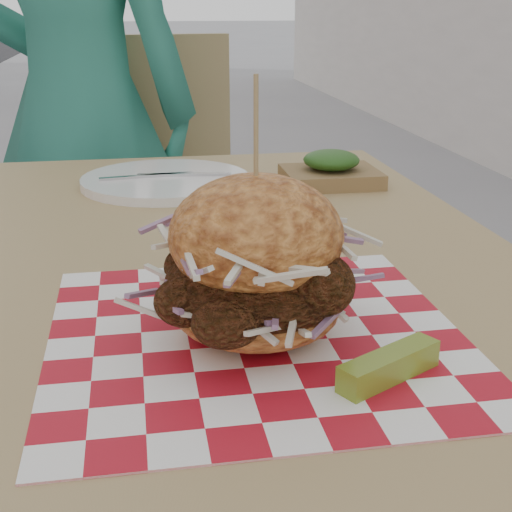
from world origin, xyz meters
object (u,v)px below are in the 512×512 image
(sandwich, at_px, (256,268))
(patio_chair, at_px, (151,198))
(diner, at_px, (79,110))
(patio_table, at_px, (187,331))

(sandwich, bearing_deg, patio_chair, 92.74)
(diner, distance_m, sandwich, 1.21)
(patio_chair, relative_size, sandwich, 4.25)
(diner, xyz_separation_m, patio_chair, (0.16, 0.04, -0.23))
(patio_chair, height_order, sandwich, sandwich)
(diner, distance_m, patio_chair, 0.29)
(sandwich, bearing_deg, diner, 100.42)
(patio_table, bearing_deg, diner, 99.59)
(patio_table, relative_size, patio_chair, 1.26)
(patio_chair, bearing_deg, patio_table, -95.36)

